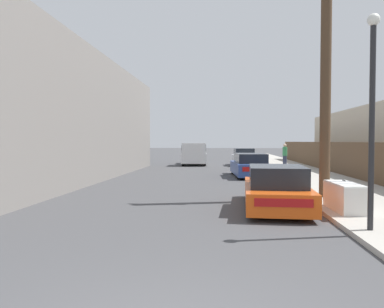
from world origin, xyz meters
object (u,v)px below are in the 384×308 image
parked_sports_car_red (276,189)px  pedestrian (285,155)px  car_parked_mid (250,166)px  pickup_truck (194,154)px  discarded_fridge (344,197)px  car_parked_far (244,157)px  utility_pole (326,56)px  street_lamp (372,105)px

parked_sports_car_red → pedestrian: 17.11m
car_parked_mid → pedestrian: (3.03, 6.65, 0.38)m
parked_sports_car_red → pickup_truck: size_ratio=0.85×
discarded_fridge → parked_sports_car_red: parked_sports_car_red is taller
car_parked_far → utility_pole: 18.85m
discarded_fridge → parked_sports_car_red: bearing=154.4°
pedestrian → car_parked_mid: bearing=-114.5°
utility_pole → street_lamp: 5.32m
pedestrian → pickup_truck: bearing=154.0°
discarded_fridge → pickup_truck: size_ratio=0.33×
car_parked_far → utility_pole: size_ratio=0.45×
car_parked_mid → discarded_fridge: bearing=-84.9°
car_parked_mid → parked_sports_car_red: bearing=-93.8°
car_parked_mid → car_parked_far: car_parked_far is taller
parked_sports_car_red → car_parked_mid: car_parked_mid is taller
discarded_fridge → pickup_truck: bearing=104.0°
discarded_fridge → car_parked_mid: size_ratio=0.38×
car_parked_far → pedestrian: bearing=-51.5°
car_parked_far → pickup_truck: (-4.16, 0.19, 0.27)m
pickup_truck → pedestrian: 7.80m
utility_pole → car_parked_far: bearing=95.5°
utility_pole → pedestrian: size_ratio=5.45×
utility_pole → pedestrian: utility_pole is taller
car_parked_far → utility_pole: (1.75, -18.29, 4.22)m
pickup_truck → street_lamp: 24.07m
parked_sports_car_red → pickup_truck: pickup_truck is taller
discarded_fridge → car_parked_mid: (-1.78, 10.97, 0.13)m
car_parked_far → pedestrian: size_ratio=2.45×
parked_sports_car_red → car_parked_far: (0.14, 20.08, 0.08)m
car_parked_mid → street_lamp: (1.60, -13.27, 2.16)m
discarded_fridge → utility_pole: 5.09m
pickup_truck → pedestrian: bearing=150.3°
parked_sports_car_red → pedestrian: bearing=83.0°
street_lamp → pedestrian: 20.05m
discarded_fridge → pedestrian: (1.25, 17.63, 0.51)m
discarded_fridge → street_lamp: bearing=-95.8°
utility_pole → street_lamp: utility_pole is taller
parked_sports_car_red → car_parked_far: 20.08m
car_parked_mid → street_lamp: street_lamp is taller
street_lamp → car_parked_far: bearing=93.5°
parked_sports_car_red → pedestrian: pedestrian is taller
parked_sports_car_red → pedestrian: size_ratio=2.72×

